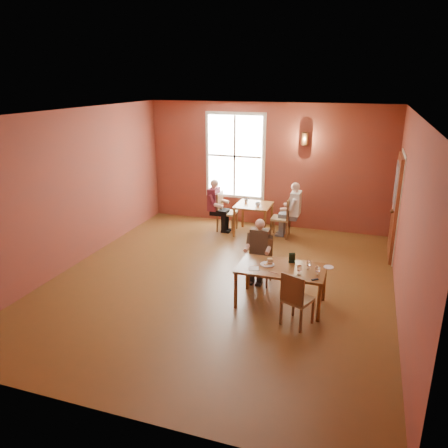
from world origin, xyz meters
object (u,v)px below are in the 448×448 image
(diner_main, at_px, (260,255))
(chair_empty, at_px, (298,298))
(second_table, at_px, (253,219))
(chair_diner_white, at_px, (281,217))
(diner_white, at_px, (282,211))
(diner_maroon, at_px, (226,206))
(chair_diner_maroon, at_px, (227,212))
(main_table, at_px, (281,286))
(chair_diner_main, at_px, (260,262))

(diner_main, height_order, chair_empty, diner_main)
(second_table, xyz_separation_m, chair_diner_white, (0.65, 0.00, 0.10))
(diner_white, relative_size, diner_maroon, 1.02)
(diner_white, bearing_deg, diner_main, -177.31)
(chair_diner_maroon, bearing_deg, diner_main, 29.34)
(diner_white, bearing_deg, chair_diner_white, 90.00)
(diner_maroon, bearing_deg, main_table, 31.75)
(chair_empty, relative_size, diner_white, 0.69)
(chair_empty, height_order, chair_diner_white, chair_diner_white)
(main_table, height_order, chair_diner_maroon, chair_diner_maroon)
(chair_empty, bearing_deg, diner_white, 127.31)
(chair_empty, distance_m, chair_diner_maroon, 4.39)
(diner_maroon, bearing_deg, diner_main, 29.85)
(chair_empty, distance_m, diner_white, 3.86)
(chair_diner_white, bearing_deg, diner_maroon, 90.00)
(second_table, xyz_separation_m, diner_white, (0.68, 0.00, 0.27))
(second_table, relative_size, chair_diner_white, 0.88)
(chair_empty, bearing_deg, chair_diner_maroon, 144.35)
(chair_empty, distance_m, second_table, 4.08)
(diner_main, xyz_separation_m, chair_empty, (0.86, -1.15, -0.12))
(chair_empty, distance_m, diner_maroon, 4.41)
(chair_diner_main, bearing_deg, diner_main, 90.00)
(main_table, bearing_deg, chair_diner_maroon, 121.36)
(chair_diner_maroon, bearing_deg, second_table, 90.00)
(chair_empty, bearing_deg, second_table, 136.57)
(diner_white, distance_m, diner_maroon, 1.36)
(diner_white, bearing_deg, diner_maroon, 90.00)
(diner_main, relative_size, chair_diner_white, 1.20)
(diner_main, height_order, diner_white, diner_white)
(main_table, relative_size, chair_diner_main, 1.73)
(diner_main, xyz_separation_m, second_table, (-0.80, 2.58, -0.19))
(second_table, distance_m, chair_diner_white, 0.66)
(second_table, relative_size, diner_white, 0.65)
(chair_diner_main, relative_size, diner_white, 0.65)
(diner_main, xyz_separation_m, diner_maroon, (-1.48, 2.58, 0.06))
(chair_empty, xyz_separation_m, diner_white, (-0.98, 3.73, 0.19))
(chair_diner_main, relative_size, second_table, 0.99)
(diner_main, relative_size, diner_white, 0.89)
(second_table, relative_size, chair_diner_maroon, 0.86)
(main_table, relative_size, chair_empty, 1.63)
(second_table, bearing_deg, chair_diner_maroon, 180.00)
(diner_white, height_order, chair_diner_maroon, diner_white)
(diner_main, relative_size, chair_empty, 1.29)
(chair_diner_maroon, bearing_deg, chair_diner_main, 29.63)
(diner_maroon, bearing_deg, chair_diner_main, 30.14)
(chair_diner_main, xyz_separation_m, diner_maroon, (-1.48, 2.55, 0.21))
(chair_empty, bearing_deg, diner_main, 149.39)
(main_table, bearing_deg, chair_empty, -55.74)
(chair_diner_main, height_order, diner_main, diner_main)
(main_table, bearing_deg, second_table, 112.12)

